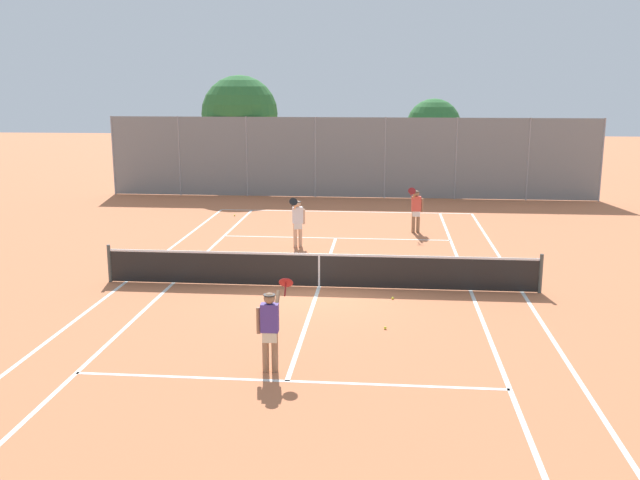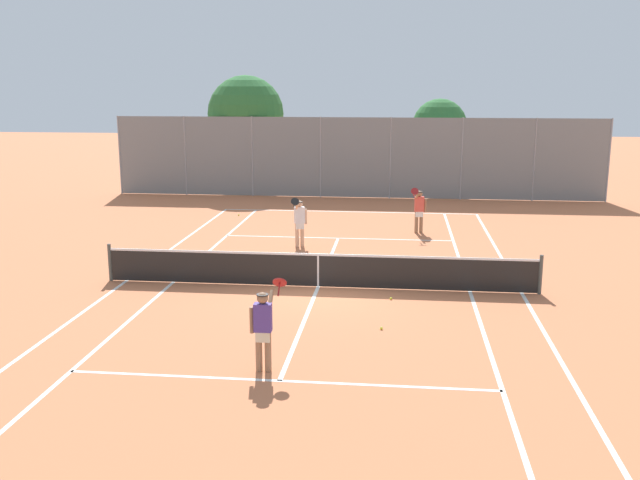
# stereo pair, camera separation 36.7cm
# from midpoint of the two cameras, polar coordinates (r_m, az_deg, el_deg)

# --- Properties ---
(ground_plane) EXTENTS (120.00, 120.00, 0.00)m
(ground_plane) POSITION_cam_midpoint_polar(r_m,az_deg,el_deg) (19.71, -0.61, -3.78)
(ground_plane) COLOR #C67047
(court_line_markings) EXTENTS (11.10, 23.90, 0.01)m
(court_line_markings) POSITION_cam_midpoint_polar(r_m,az_deg,el_deg) (19.71, -0.61, -3.77)
(court_line_markings) COLOR silver
(court_line_markings) RESTS_ON ground
(tennis_net) EXTENTS (12.00, 0.10, 1.07)m
(tennis_net) POSITION_cam_midpoint_polar(r_m,az_deg,el_deg) (19.57, -0.61, -2.35)
(tennis_net) COLOR #474C47
(tennis_net) RESTS_ON ground
(player_near_side) EXTENTS (0.65, 0.74, 1.77)m
(player_near_side) POSITION_cam_midpoint_polar(r_m,az_deg,el_deg) (13.86, -4.78, -6.88)
(player_near_side) COLOR #936B4C
(player_near_side) RESTS_ON ground
(player_far_left) EXTENTS (0.48, 0.87, 1.77)m
(player_far_left) POSITION_cam_midpoint_polar(r_m,az_deg,el_deg) (24.38, -2.22, 1.60)
(player_far_left) COLOR #D8A884
(player_far_left) RESTS_ON ground
(player_far_right) EXTENTS (0.60, 0.78, 1.77)m
(player_far_right) POSITION_cam_midpoint_polar(r_m,az_deg,el_deg) (26.91, 7.31, 2.53)
(player_far_right) COLOR #936B4C
(player_far_right) RESTS_ON ground
(loose_tennis_ball_0) EXTENTS (0.07, 0.07, 0.07)m
(loose_tennis_ball_0) POSITION_cam_midpoint_polar(r_m,az_deg,el_deg) (18.68, 5.27, -4.65)
(loose_tennis_ball_0) COLOR #D1DB33
(loose_tennis_ball_0) RESTS_ON ground
(loose_tennis_ball_1) EXTENTS (0.07, 0.07, 0.07)m
(loose_tennis_ball_1) POSITION_cam_midpoint_polar(r_m,az_deg,el_deg) (30.46, -7.19, 1.98)
(loose_tennis_ball_1) COLOR #D1DB33
(loose_tennis_ball_1) RESTS_ON ground
(loose_tennis_ball_2) EXTENTS (0.07, 0.07, 0.07)m
(loose_tennis_ball_2) POSITION_cam_midpoint_polar(r_m,az_deg,el_deg) (20.70, 6.12, -2.96)
(loose_tennis_ball_2) COLOR #D1DB33
(loose_tennis_ball_2) RESTS_ON ground
(loose_tennis_ball_3) EXTENTS (0.07, 0.07, 0.07)m
(loose_tennis_ball_3) POSITION_cam_midpoint_polar(r_m,az_deg,el_deg) (16.45, 4.60, -7.02)
(loose_tennis_ball_3) COLOR #D1DB33
(loose_tennis_ball_3) RESTS_ON ground
(back_fence) EXTENTS (23.93, 0.08, 3.93)m
(back_fence) POSITION_cam_midpoint_polar(r_m,az_deg,el_deg) (34.98, 2.11, 6.60)
(back_fence) COLOR gray
(back_fence) RESTS_ON ground
(tree_behind_left) EXTENTS (3.92, 3.92, 5.93)m
(tree_behind_left) POSITION_cam_midpoint_polar(r_m,az_deg,el_deg) (37.58, -6.72, 9.81)
(tree_behind_left) COLOR brown
(tree_behind_left) RESTS_ON ground
(tree_behind_right) EXTENTS (2.75, 2.75, 4.77)m
(tree_behind_right) POSITION_cam_midpoint_polar(r_m,az_deg,el_deg) (36.79, 8.89, 8.87)
(tree_behind_right) COLOR brown
(tree_behind_right) RESTS_ON ground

